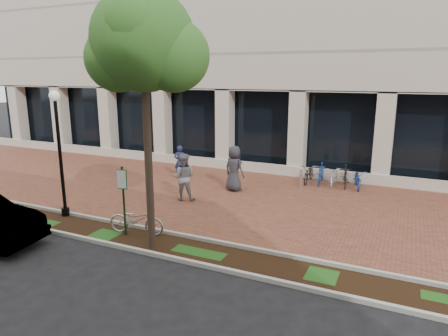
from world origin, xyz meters
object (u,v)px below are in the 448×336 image
at_px(pedestrian_left, 180,162).
at_px(locked_bicycle, 136,220).
at_px(bollard, 301,178).
at_px(lamppost, 59,147).
at_px(parking_sign, 123,192).
at_px(bike_rack_cluster, 333,176).
at_px(street_tree, 145,47).
at_px(pedestrian_mid, 183,177).
at_px(pedestrian_right, 234,168).

bearing_deg(pedestrian_left, locked_bicycle, 92.19).
bearing_deg(bollard, lamppost, -133.54).
relative_size(parking_sign, lamppost, 0.50).
height_order(pedestrian_left, bike_rack_cluster, pedestrian_left).
relative_size(street_tree, pedestrian_mid, 3.75).
xyz_separation_m(street_tree, locked_bicycle, (-1.08, 0.62, -5.19)).
bearing_deg(bollard, pedestrian_mid, -135.94).
distance_m(pedestrian_mid, bollard, 5.39).
height_order(pedestrian_right, bike_rack_cluster, pedestrian_right).
bearing_deg(pedestrian_mid, street_tree, 89.61).
bearing_deg(pedestrian_left, street_tree, 97.88).
relative_size(pedestrian_mid, bollard, 2.11).
distance_m(street_tree, pedestrian_mid, 6.57).
bearing_deg(bike_rack_cluster, lamppost, -140.70).
bearing_deg(pedestrian_mid, locked_bicycle, 77.09).
relative_size(street_tree, locked_bicycle, 3.92).
bearing_deg(lamppost, bollard, 46.46).
bearing_deg(street_tree, lamppost, 168.35).
height_order(pedestrian_right, bollard, pedestrian_right).
bearing_deg(parking_sign, bollard, 51.23).
distance_m(street_tree, bollard, 9.87).
bearing_deg(pedestrian_mid, bike_rack_cluster, -156.41).
height_order(parking_sign, locked_bicycle, parking_sign).
bearing_deg(bollard, pedestrian_left, -172.54).
bearing_deg(lamppost, street_tree, -11.65).
bearing_deg(pedestrian_right, bike_rack_cluster, -126.83).
height_order(lamppost, pedestrian_mid, lamppost).
relative_size(parking_sign, bike_rack_cluster, 0.76).
bearing_deg(pedestrian_mid, bollard, -155.78).
bearing_deg(street_tree, pedestrian_mid, 109.45).
distance_m(parking_sign, pedestrian_right, 6.16).
bearing_deg(pedestrian_right, parking_sign, 96.99).
bearing_deg(locked_bicycle, pedestrian_mid, -3.96).
xyz_separation_m(locked_bicycle, pedestrian_right, (0.85, 5.80, 0.51)).
xyz_separation_m(pedestrian_left, bike_rack_cluster, (7.03, 1.83, -0.36)).
relative_size(lamppost, pedestrian_left, 2.75).
height_order(pedestrian_left, pedestrian_right, pedestrian_right).
height_order(lamppost, pedestrian_right, lamppost).
distance_m(locked_bicycle, pedestrian_right, 5.88).
height_order(pedestrian_left, bollard, pedestrian_left).
xyz_separation_m(pedestrian_mid, bollard, (3.86, 3.73, -0.50)).
bearing_deg(parking_sign, pedestrian_left, 94.04).
relative_size(street_tree, bike_rack_cluster, 2.44).
bearing_deg(locked_bicycle, pedestrian_left, 8.97).
height_order(locked_bicycle, pedestrian_mid, pedestrian_mid).
height_order(street_tree, bike_rack_cluster, street_tree).
relative_size(parking_sign, street_tree, 0.31).
bearing_deg(pedestrian_left, pedestrian_mid, 105.75).
height_order(parking_sign, pedestrian_right, parking_sign).
height_order(lamppost, locked_bicycle, lamppost).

